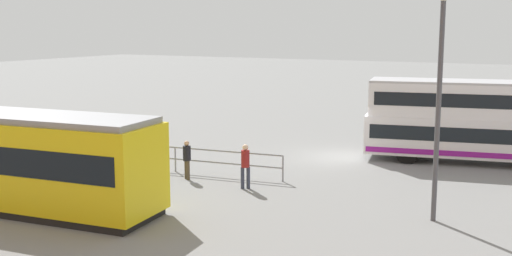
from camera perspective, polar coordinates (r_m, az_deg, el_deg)
The scene contains 7 objects.
ground_plane at distance 29.54m, azimuth 7.97°, elevation -2.74°, with size 160.00×160.00×0.00m, color gray.
double_decker_bus at distance 29.72m, azimuth 19.92°, elevation 0.58°, with size 10.47×4.50×3.70m.
pedestrian_near_railing at distance 25.23m, azimuth -6.34°, elevation -2.68°, with size 0.45×0.45×1.58m.
pedestrian_crossing at distance 23.61m, azimuth -0.98°, elevation -3.24°, with size 0.45×0.45×1.72m.
pedestrian_railing at distance 26.66m, azimuth -7.40°, elevation -2.39°, with size 9.66×1.18×1.08m.
info_sign at distance 29.20m, azimuth -15.01°, elevation -0.04°, with size 1.03×0.31×2.24m.
street_lamp at distance 20.01m, azimuth 16.42°, elevation 3.40°, with size 0.36×0.36×7.22m.
Camera 1 is at (-9.80, 27.18, 6.13)m, focal length 43.73 mm.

